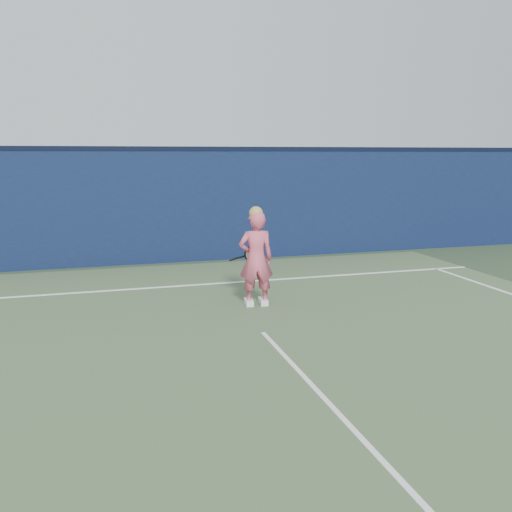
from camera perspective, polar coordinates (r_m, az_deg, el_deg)
name	(u,v)px	position (r m, az deg, el deg)	size (l,w,h in m)	color
ground	(287,359)	(6.65, 3.29, -10.80)	(80.00, 80.00, 0.00)	#2E462B
court_surface	(365,443)	(4.99, 11.36, -18.70)	(11.00, 16.00, 0.01)	#455736
backstop_wall	(194,206)	(12.56, -6.58, 5.21)	(24.00, 0.40, 2.50)	#0D173A
wall_cap	(192,149)	(12.50, -6.71, 11.15)	(24.00, 0.42, 0.10)	black
player	(256,258)	(8.73, 0.00, -0.25)	(0.59, 0.42, 1.62)	#D7536E
racket	(251,255)	(9.13, -0.55, 0.15)	(0.53, 0.16, 0.29)	black
court_lines	(297,369)	(6.36, 4.29, -11.74)	(11.00, 12.04, 0.01)	white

